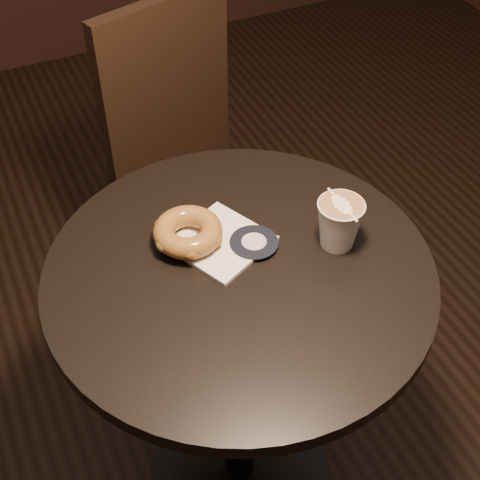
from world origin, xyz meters
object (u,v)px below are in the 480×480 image
Objects in this scene: cafe_table at (240,336)px; doughnut at (188,232)px; pastry_bag at (221,242)px; latte_cup at (339,224)px; chair at (191,164)px.

cafe_table is 0.25m from doughnut.
pastry_bag is 0.06m from doughnut.
pastry_bag is 0.22m from latte_cup.
pastry_bag is at bearing 155.25° from latte_cup.
chair is 6.21× the size of pastry_bag.
doughnut is (-0.05, 0.03, 0.02)m from pastry_bag.
cafe_table is 0.79× the size of chair.
pastry_bag is at bearing -25.86° from doughnut.
doughnut is (-0.06, 0.10, 0.23)m from cafe_table.
chair reaches higher than doughnut.
latte_cup reaches higher than pastry_bag.
chair is at bearing 50.30° from pastry_bag.
cafe_table is at bearing 173.98° from latte_cup.
chair is (0.13, 0.58, -0.02)m from cafe_table.
cafe_table is at bearing -110.33° from pastry_bag.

